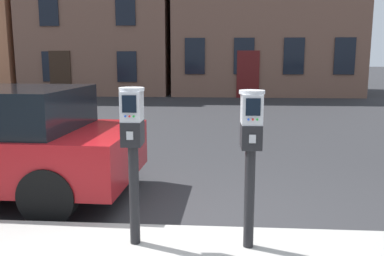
# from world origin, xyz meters

# --- Properties ---
(ground_plane) EXTENTS (160.00, 160.00, 0.00)m
(ground_plane) POSITION_xyz_m (0.00, 0.00, 0.00)
(ground_plane) COLOR #28282B
(parking_meter_near_kerb) EXTENTS (0.22, 0.26, 1.40)m
(parking_meter_near_kerb) POSITION_xyz_m (-0.37, -0.21, 1.11)
(parking_meter_near_kerb) COLOR black
(parking_meter_near_kerb) RESTS_ON sidewalk_slab
(parking_meter_twin_adjacent) EXTENTS (0.22, 0.26, 1.39)m
(parking_meter_twin_adjacent) POSITION_xyz_m (0.65, -0.21, 1.10)
(parking_meter_twin_adjacent) COLOR black
(parking_meter_twin_adjacent) RESTS_ON sidewalk_slab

